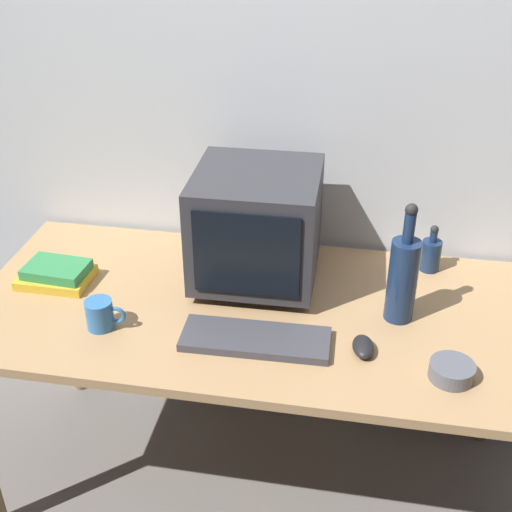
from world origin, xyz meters
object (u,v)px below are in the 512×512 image
at_px(crt_monitor, 257,226).
at_px(book_stack, 56,274).
at_px(computer_mouse, 363,347).
at_px(mug, 101,314).
at_px(keyboard, 256,339).
at_px(cd_spindle, 452,371).
at_px(bottle_tall, 403,277).
at_px(bottle_short, 431,254).

relative_size(crt_monitor, book_stack, 1.75).
height_order(computer_mouse, mug, mug).
bearing_deg(crt_monitor, computer_mouse, -41.87).
bearing_deg(keyboard, crt_monitor, 98.21).
height_order(computer_mouse, cd_spindle, cd_spindle).
distance_m(bottle_tall, mug, 0.88).
distance_m(keyboard, cd_spindle, 0.54).
distance_m(mug, cd_spindle, 0.99).
bearing_deg(bottle_short, crt_monitor, -164.30).
distance_m(crt_monitor, keyboard, 0.38).
height_order(keyboard, bottle_short, bottle_short).
height_order(computer_mouse, book_stack, book_stack).
height_order(bottle_short, cd_spindle, bottle_short).
relative_size(keyboard, bottle_short, 2.56).
bearing_deg(book_stack, bottle_short, 13.72).
distance_m(computer_mouse, bottle_tall, 0.24).
bearing_deg(bottle_short, computer_mouse, -112.48).
bearing_deg(mug, bottle_short, 27.47).
xyz_separation_m(bottle_tall, bottle_short, (0.10, 0.29, -0.08)).
height_order(crt_monitor, bottle_tall, bottle_tall).
relative_size(bottle_tall, cd_spindle, 3.14).
bearing_deg(crt_monitor, bottle_tall, -16.78).
bearing_deg(mug, crt_monitor, 40.46).
bearing_deg(computer_mouse, cd_spindle, -24.47).
xyz_separation_m(computer_mouse, cd_spindle, (0.23, -0.07, 0.00)).
xyz_separation_m(crt_monitor, cd_spindle, (0.59, -0.39, -0.17)).
xyz_separation_m(keyboard, cd_spindle, (0.53, -0.06, 0.01)).
height_order(crt_monitor, book_stack, crt_monitor).
bearing_deg(mug, bottle_tall, 13.41).
bearing_deg(bottle_tall, cd_spindle, -61.17).
bearing_deg(cd_spindle, keyboard, 174.09).
relative_size(keyboard, computer_mouse, 4.20).
xyz_separation_m(keyboard, mug, (-0.45, -0.01, 0.03)).
xyz_separation_m(mug, cd_spindle, (0.99, -0.05, -0.02)).
height_order(bottle_short, book_stack, bottle_short).
bearing_deg(keyboard, cd_spindle, -7.34).
bearing_deg(crt_monitor, cd_spindle, -33.27).
bearing_deg(mug, computer_mouse, 1.44).
bearing_deg(computer_mouse, bottle_tall, 54.20).
height_order(crt_monitor, bottle_short, crt_monitor).
xyz_separation_m(keyboard, bottle_tall, (0.40, 0.20, 0.13)).
distance_m(crt_monitor, book_stack, 0.66).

